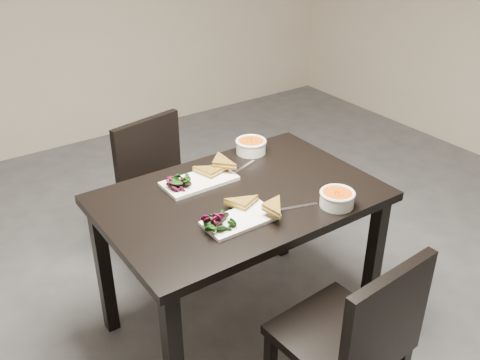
{
  "coord_description": "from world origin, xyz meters",
  "views": [
    {
      "loc": [
        -1.35,
        -1.73,
        1.93
      ],
      "look_at": [
        -0.21,
        -0.08,
        0.82
      ],
      "focal_mm": 39.95,
      "sensor_mm": 36.0,
      "label": 1
    }
  ],
  "objects_px": {
    "plate_near": "(240,220)",
    "soup_bowl_near": "(337,198)",
    "chair_near": "(356,337)",
    "table": "(240,213)",
    "chair_far": "(163,187)",
    "plate_far": "(199,181)",
    "soup_bowl_far": "(251,145)"
  },
  "relations": [
    {
      "from": "chair_near",
      "to": "plate_near",
      "type": "height_order",
      "value": "chair_near"
    },
    {
      "from": "chair_far",
      "to": "soup_bowl_far",
      "type": "relative_size",
      "value": 5.45
    },
    {
      "from": "soup_bowl_near",
      "to": "plate_far",
      "type": "distance_m",
      "value": 0.62
    },
    {
      "from": "plate_near",
      "to": "plate_far",
      "type": "distance_m",
      "value": 0.37
    },
    {
      "from": "table",
      "to": "plate_far",
      "type": "height_order",
      "value": "plate_far"
    },
    {
      "from": "plate_far",
      "to": "chair_near",
      "type": "bearing_deg",
      "value": -83.17
    },
    {
      "from": "chair_far",
      "to": "plate_near",
      "type": "bearing_deg",
      "value": -106.54
    },
    {
      "from": "plate_far",
      "to": "chair_far",
      "type": "bearing_deg",
      "value": 84.34
    },
    {
      "from": "chair_near",
      "to": "plate_near",
      "type": "distance_m",
      "value": 0.62
    },
    {
      "from": "chair_near",
      "to": "plate_near",
      "type": "bearing_deg",
      "value": 100.82
    },
    {
      "from": "plate_near",
      "to": "plate_far",
      "type": "xyz_separation_m",
      "value": [
        0.03,
        0.37,
        0.0
      ]
    },
    {
      "from": "chair_near",
      "to": "soup_bowl_far",
      "type": "relative_size",
      "value": 5.45
    },
    {
      "from": "chair_near",
      "to": "soup_bowl_near",
      "type": "height_order",
      "value": "chair_near"
    },
    {
      "from": "chair_near",
      "to": "chair_far",
      "type": "bearing_deg",
      "value": 88.83
    },
    {
      "from": "plate_near",
      "to": "soup_bowl_near",
      "type": "xyz_separation_m",
      "value": [
        0.4,
        -0.13,
        0.03
      ]
    },
    {
      "from": "chair_near",
      "to": "soup_bowl_near",
      "type": "xyz_separation_m",
      "value": [
        0.26,
        0.41,
        0.3
      ]
    },
    {
      "from": "table",
      "to": "plate_near",
      "type": "xyz_separation_m",
      "value": [
        -0.12,
        -0.18,
        0.11
      ]
    },
    {
      "from": "plate_near",
      "to": "soup_bowl_far",
      "type": "distance_m",
      "value": 0.64
    },
    {
      "from": "chair_near",
      "to": "soup_bowl_far",
      "type": "bearing_deg",
      "value": 71.79
    },
    {
      "from": "chair_far",
      "to": "plate_far",
      "type": "bearing_deg",
      "value": -106.95
    },
    {
      "from": "chair_near",
      "to": "soup_bowl_near",
      "type": "distance_m",
      "value": 0.57
    },
    {
      "from": "table",
      "to": "chair_far",
      "type": "distance_m",
      "value": 0.7
    },
    {
      "from": "soup_bowl_near",
      "to": "soup_bowl_far",
      "type": "height_order",
      "value": "soup_bowl_far"
    },
    {
      "from": "table",
      "to": "soup_bowl_near",
      "type": "bearing_deg",
      "value": -47.91
    },
    {
      "from": "chair_near",
      "to": "soup_bowl_far",
      "type": "distance_m",
      "value": 1.11
    },
    {
      "from": "chair_far",
      "to": "plate_near",
      "type": "xyz_separation_m",
      "value": [
        -0.08,
        -0.85,
        0.27
      ]
    },
    {
      "from": "plate_near",
      "to": "soup_bowl_near",
      "type": "height_order",
      "value": "soup_bowl_near"
    },
    {
      "from": "chair_far",
      "to": "soup_bowl_near",
      "type": "relative_size",
      "value": 5.7
    },
    {
      "from": "plate_far",
      "to": "soup_bowl_far",
      "type": "bearing_deg",
      "value": 18.0
    },
    {
      "from": "chair_far",
      "to": "soup_bowl_far",
      "type": "height_order",
      "value": "chair_far"
    },
    {
      "from": "soup_bowl_near",
      "to": "plate_far",
      "type": "xyz_separation_m",
      "value": [
        -0.37,
        0.5,
        -0.03
      ]
    },
    {
      "from": "chair_near",
      "to": "plate_near",
      "type": "relative_size",
      "value": 2.82
    }
  ]
}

